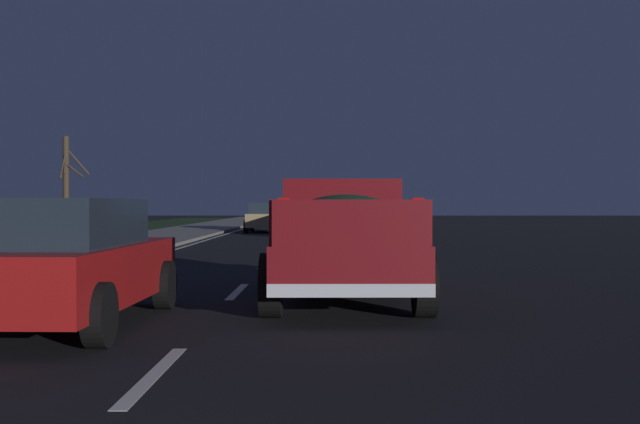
# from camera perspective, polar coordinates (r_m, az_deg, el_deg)

# --- Properties ---
(ground) EXTENTS (144.00, 144.00, 0.00)m
(ground) POSITION_cam_1_polar(r_m,az_deg,el_deg) (29.38, -2.50, -2.30)
(ground) COLOR black
(sidewalk_shoulder) EXTENTS (108.00, 4.00, 0.12)m
(sidewalk_shoulder) POSITION_cam_1_polar(r_m,az_deg,el_deg) (30.20, -13.38, -2.13)
(sidewalk_shoulder) COLOR gray
(sidewalk_shoulder) RESTS_ON ground
(grass_verge) EXTENTS (108.00, 6.00, 0.01)m
(grass_verge) POSITION_cam_1_polar(r_m,az_deg,el_deg) (31.77, -22.17, -2.12)
(grass_verge) COLOR #1E3819
(grass_verge) RESTS_ON ground
(lane_markings) EXTENTS (108.00, 3.54, 0.01)m
(lane_markings) POSITION_cam_1_polar(r_m,az_deg,el_deg) (31.56, -6.96, -2.10)
(lane_markings) COLOR silver
(lane_markings) RESTS_ON ground
(pickup_truck) EXTENTS (5.45, 2.33, 1.87)m
(pickup_truck) POSITION_cam_1_polar(r_m,az_deg,el_deg) (12.03, 1.66, -1.78)
(pickup_truck) COLOR maroon
(pickup_truck) RESTS_ON ground
(sedan_blue) EXTENTS (4.40, 2.02, 1.54)m
(sedan_blue) POSITION_cam_1_polar(r_m,az_deg,el_deg) (35.24, 0.49, -0.55)
(sedan_blue) COLOR navy
(sedan_blue) RESTS_ON ground
(sedan_tan) EXTENTS (4.41, 2.03, 1.54)m
(sedan_tan) POSITION_cam_1_polar(r_m,az_deg,el_deg) (41.42, -3.95, -0.38)
(sedan_tan) COLOR #9E845B
(sedan_tan) RESTS_ON ground
(sedan_red) EXTENTS (4.43, 2.07, 1.54)m
(sedan_red) POSITION_cam_1_polar(r_m,az_deg,el_deg) (9.98, -18.28, -3.42)
(sedan_red) COLOR maroon
(sedan_red) RESTS_ON ground
(bare_tree_far) EXTENTS (1.62, 1.08, 4.69)m
(bare_tree_far) POSITION_cam_1_polar(r_m,az_deg,el_deg) (39.01, -17.97, 2.02)
(bare_tree_far) COLOR #423323
(bare_tree_far) RESTS_ON ground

